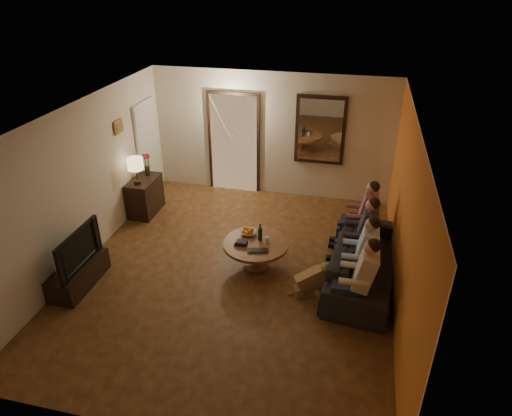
% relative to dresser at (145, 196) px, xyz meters
% --- Properties ---
extents(floor, '(5.00, 6.00, 0.01)m').
position_rel_dresser_xyz_m(floor, '(2.25, -1.53, -0.36)').
color(floor, '#472613').
rests_on(floor, ground).
extents(ceiling, '(5.00, 6.00, 0.01)m').
position_rel_dresser_xyz_m(ceiling, '(2.25, -1.53, 2.24)').
color(ceiling, white).
rests_on(ceiling, back_wall).
extents(back_wall, '(5.00, 0.02, 2.60)m').
position_rel_dresser_xyz_m(back_wall, '(2.25, 1.47, 0.94)').
color(back_wall, beige).
rests_on(back_wall, floor).
extents(front_wall, '(5.00, 0.02, 2.60)m').
position_rel_dresser_xyz_m(front_wall, '(2.25, -4.53, 0.94)').
color(front_wall, beige).
rests_on(front_wall, floor).
extents(left_wall, '(0.02, 6.00, 2.60)m').
position_rel_dresser_xyz_m(left_wall, '(-0.25, -1.53, 0.94)').
color(left_wall, beige).
rests_on(left_wall, floor).
extents(right_wall, '(0.02, 6.00, 2.60)m').
position_rel_dresser_xyz_m(right_wall, '(4.75, -1.53, 0.94)').
color(right_wall, beige).
rests_on(right_wall, floor).
extents(orange_accent, '(0.01, 6.00, 2.60)m').
position_rel_dresser_xyz_m(orange_accent, '(4.74, -1.53, 0.94)').
color(orange_accent, orange).
rests_on(orange_accent, right_wall).
extents(kitchen_doorway, '(1.00, 0.06, 2.10)m').
position_rel_dresser_xyz_m(kitchen_doorway, '(1.45, 1.45, 0.69)').
color(kitchen_doorway, '#FFE0A5').
rests_on(kitchen_doorway, floor).
extents(door_trim, '(1.12, 0.04, 2.22)m').
position_rel_dresser_xyz_m(door_trim, '(1.45, 1.44, 0.69)').
color(door_trim, black).
rests_on(door_trim, floor).
extents(fridge_glimpse, '(0.45, 0.03, 1.70)m').
position_rel_dresser_xyz_m(fridge_glimpse, '(1.70, 1.45, 0.54)').
color(fridge_glimpse, silver).
rests_on(fridge_glimpse, floor).
extents(mirror_frame, '(1.00, 0.05, 1.40)m').
position_rel_dresser_xyz_m(mirror_frame, '(3.25, 1.43, 1.14)').
color(mirror_frame, black).
rests_on(mirror_frame, back_wall).
extents(mirror_glass, '(0.86, 0.02, 1.26)m').
position_rel_dresser_xyz_m(mirror_glass, '(3.25, 1.40, 1.14)').
color(mirror_glass, white).
rests_on(mirror_glass, back_wall).
extents(white_door, '(0.06, 0.85, 2.04)m').
position_rel_dresser_xyz_m(white_door, '(-0.21, 0.77, 0.66)').
color(white_door, white).
rests_on(white_door, floor).
extents(framed_art, '(0.03, 0.28, 0.24)m').
position_rel_dresser_xyz_m(framed_art, '(-0.22, -0.23, 1.49)').
color(framed_art, '#B28C33').
rests_on(framed_art, left_wall).
extents(art_canvas, '(0.01, 0.22, 0.18)m').
position_rel_dresser_xyz_m(art_canvas, '(-0.21, -0.23, 1.49)').
color(art_canvas, brown).
rests_on(art_canvas, left_wall).
extents(dresser, '(0.45, 0.81, 0.72)m').
position_rel_dresser_xyz_m(dresser, '(0.00, 0.00, 0.00)').
color(dresser, black).
rests_on(dresser, floor).
extents(table_lamp, '(0.30, 0.30, 0.54)m').
position_rel_dresser_xyz_m(table_lamp, '(0.00, -0.22, 0.63)').
color(table_lamp, beige).
rests_on(table_lamp, dresser).
extents(flower_vase, '(0.14, 0.14, 0.44)m').
position_rel_dresser_xyz_m(flower_vase, '(0.00, 0.22, 0.58)').
color(flower_vase, red).
rests_on(flower_vase, dresser).
extents(tv_stand, '(0.45, 1.09, 0.36)m').
position_rel_dresser_xyz_m(tv_stand, '(0.00, -2.42, -0.18)').
color(tv_stand, black).
rests_on(tv_stand, floor).
extents(tv, '(1.07, 0.14, 0.61)m').
position_rel_dresser_xyz_m(tv, '(0.00, -2.42, 0.31)').
color(tv, black).
rests_on(tv, tv_stand).
extents(sofa, '(2.45, 1.21, 0.69)m').
position_rel_dresser_xyz_m(sofa, '(4.32, -1.27, -0.02)').
color(sofa, black).
rests_on(sofa, floor).
extents(person_a, '(0.60, 0.40, 1.20)m').
position_rel_dresser_xyz_m(person_a, '(4.22, -2.17, 0.24)').
color(person_a, tan).
rests_on(person_a, sofa).
extents(person_b, '(0.60, 0.40, 1.20)m').
position_rel_dresser_xyz_m(person_b, '(4.22, -1.57, 0.24)').
color(person_b, tan).
rests_on(person_b, sofa).
extents(person_c, '(0.60, 0.40, 1.20)m').
position_rel_dresser_xyz_m(person_c, '(4.22, -0.97, 0.24)').
color(person_c, tan).
rests_on(person_c, sofa).
extents(person_d, '(0.60, 0.40, 1.20)m').
position_rel_dresser_xyz_m(person_d, '(4.22, -0.37, 0.24)').
color(person_d, tan).
rests_on(person_d, sofa).
extents(dog, '(0.61, 0.44, 0.56)m').
position_rel_dresser_xyz_m(dog, '(3.54, -1.83, -0.08)').
color(dog, '#9A6C47').
rests_on(dog, floor).
extents(coffee_table, '(1.10, 1.10, 0.45)m').
position_rel_dresser_xyz_m(coffee_table, '(2.56, -1.31, -0.14)').
color(coffee_table, brown).
rests_on(coffee_table, floor).
extents(bowl, '(0.26, 0.26, 0.06)m').
position_rel_dresser_xyz_m(bowl, '(2.38, -1.09, 0.12)').
color(bowl, white).
rests_on(bowl, coffee_table).
extents(oranges, '(0.20, 0.20, 0.08)m').
position_rel_dresser_xyz_m(oranges, '(2.38, -1.09, 0.19)').
color(oranges, orange).
rests_on(oranges, bowl).
extents(wine_bottle, '(0.07, 0.07, 0.31)m').
position_rel_dresser_xyz_m(wine_bottle, '(2.61, -1.21, 0.24)').
color(wine_bottle, black).
rests_on(wine_bottle, coffee_table).
extents(wine_glass, '(0.06, 0.06, 0.10)m').
position_rel_dresser_xyz_m(wine_glass, '(2.74, -1.26, 0.14)').
color(wine_glass, silver).
rests_on(wine_glass, coffee_table).
extents(book_stack, '(0.20, 0.15, 0.07)m').
position_rel_dresser_xyz_m(book_stack, '(2.34, -1.41, 0.12)').
color(book_stack, black).
rests_on(book_stack, coffee_table).
extents(laptop, '(0.37, 0.28, 0.03)m').
position_rel_dresser_xyz_m(laptop, '(2.66, -1.59, 0.10)').
color(laptop, black).
rests_on(laptop, coffee_table).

